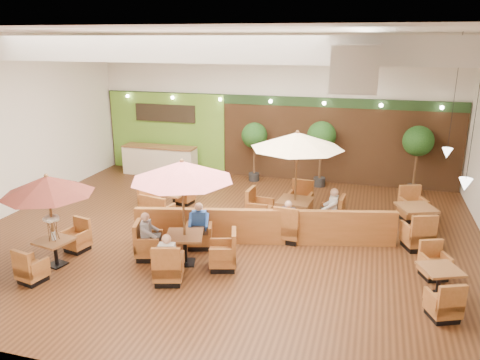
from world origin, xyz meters
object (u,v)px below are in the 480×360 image
(table_4, at_px, (439,283))
(diner_3, at_px, (288,216))
(table_0, at_px, (49,197))
(diner_0, at_px, (168,253))
(booth_divider, at_px, (265,227))
(diner_1, at_px, (199,221))
(table_1, at_px, (183,194))
(table_3, at_px, (168,199))
(table_5, at_px, (415,220))
(service_counter, at_px, (160,160))
(topiary_1, at_px, (321,138))
(topiary_0, at_px, (254,138))
(table_2, at_px, (296,163))
(diner_2, at_px, (148,231))
(diner_4, at_px, (332,205))
(topiary_2, at_px, (418,144))

(table_4, bearing_deg, diner_3, 128.11)
(table_0, height_order, diner_0, table_0)
(diner_0, distance_m, diner_3, 3.71)
(booth_divider, bearing_deg, diner_3, 17.63)
(diner_1, bearing_deg, table_1, 76.61)
(table_3, bearing_deg, table_5, 13.55)
(service_counter, height_order, diner_3, service_counter)
(service_counter, height_order, topiary_1, topiary_1)
(topiary_0, xyz_separation_m, diner_1, (0.11, -6.26, -0.95))
(table_2, relative_size, diner_3, 4.02)
(topiary_0, relative_size, diner_3, 3.19)
(table_0, relative_size, table_1, 0.86)
(table_0, xyz_separation_m, topiary_0, (2.88, 8.19, -0.07))
(table_5, bearing_deg, diner_1, -177.60)
(table_1, height_order, topiary_0, table_1)
(table_0, height_order, diner_1, table_0)
(diner_0, bearing_deg, table_2, 51.42)
(table_0, relative_size, topiary_1, 0.96)
(table_1, distance_m, table_4, 5.99)
(topiary_1, bearing_deg, diner_2, -115.10)
(diner_3, bearing_deg, topiary_0, 113.92)
(table_5, bearing_deg, table_3, 160.33)
(diner_1, bearing_deg, service_counter, -69.97)
(table_1, distance_m, diner_3, 3.17)
(table_0, bearing_deg, diner_0, 12.04)
(topiary_0, bearing_deg, table_3, -113.85)
(table_1, bearing_deg, diner_0, -106.47)
(service_counter, bearing_deg, diner_1, -56.58)
(diner_0, relative_size, diner_1, 0.96)
(table_0, relative_size, diner_3, 3.30)
(table_2, distance_m, table_3, 4.35)
(table_0, distance_m, table_5, 9.72)
(table_0, distance_m, table_1, 3.14)
(diner_2, height_order, diner_4, diner_4)
(table_1, xyz_separation_m, diner_1, (0.00, 0.98, -1.07))
(topiary_2, bearing_deg, table_5, -92.99)
(table_0, height_order, topiary_1, topiary_1)
(booth_divider, distance_m, table_3, 3.81)
(diner_3, bearing_deg, diner_2, -147.12)
(table_5, distance_m, topiary_0, 6.89)
(table_0, xyz_separation_m, table_3, (1.09, 4.14, -1.33))
(topiary_0, bearing_deg, diner_3, -66.22)
(table_5, distance_m, diner_0, 7.13)
(topiary_2, height_order, diner_3, topiary_2)
(table_4, relative_size, diner_2, 3.17)
(service_counter, relative_size, topiary_2, 1.22)
(table_4, bearing_deg, table_1, 157.22)
(topiary_0, xyz_separation_m, diner_3, (2.29, -5.20, -0.97))
(diner_0, xyz_separation_m, diner_2, (-0.98, 0.98, 0.01))
(diner_2, bearing_deg, diner_3, 105.03)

